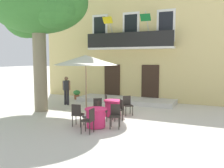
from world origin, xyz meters
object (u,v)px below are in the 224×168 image
object	(u,v)px
cafe_chair_middle_3	(119,108)
ground_planter_left	(77,94)
cafe_chair_middle_0	(128,104)
cafe_chair_middle_1	(108,102)
cafe_umbrella	(86,60)
cafe_chair_near_tree_3	(100,110)
cafe_table_near_tree	(96,118)
cafe_chair_middle_2	(97,106)
cafe_chair_near_tree_0	(77,114)
cafe_chair_near_tree_1	(89,119)
cafe_table_middle	(113,108)
cafe_chair_near_tree_2	(115,114)
plane_tree	(37,6)
pedestrian_near_entrance	(66,89)

from	to	relation	value
cafe_chair_middle_3	ground_planter_left	distance (m)	6.03
cafe_chair_middle_3	ground_planter_left	xyz separation A→B (m)	(-4.62, 3.87, -0.19)
cafe_chair_middle_0	cafe_chair_middle_1	size ratio (longest dim) A/B	1.00
cafe_chair_middle_0	cafe_chair_middle_1	bearing A→B (deg)	178.86
cafe_chair_middle_3	cafe_umbrella	xyz separation A→B (m)	(-1.63, -0.03, 2.08)
cafe_umbrella	cafe_chair_near_tree_3	bearing A→B (deg)	-31.59
cafe_table_near_tree	ground_planter_left	size ratio (longest dim) A/B	1.42
cafe_chair_near_tree_3	cafe_chair_middle_2	distance (m)	0.84
cafe_chair_near_tree_0	cafe_chair_near_tree_1	xyz separation A→B (m)	(0.86, -0.56, 0.00)
cafe_chair_middle_1	ground_planter_left	size ratio (longest dim) A/B	1.49
cafe_chair_near_tree_1	cafe_chair_middle_2	distance (m)	2.30
cafe_table_middle	cafe_chair_near_tree_3	bearing A→B (deg)	-93.13
cafe_chair_middle_2	ground_planter_left	distance (m)	5.23
cafe_chair_middle_3	cafe_chair_near_tree_2	bearing A→B (deg)	-75.72
plane_tree	cafe_chair_near_tree_0	size ratio (longest dim) A/B	7.67
plane_tree	cafe_chair_near_tree_3	bearing A→B (deg)	-12.29
cafe_chair_middle_2	cafe_chair_middle_3	world-z (taller)	same
cafe_chair_near_tree_2	cafe_table_near_tree	bearing A→B (deg)	-157.28
cafe_umbrella	cafe_chair_middle_3	bearing A→B (deg)	1.19
cafe_chair_middle_0	cafe_chair_middle_2	world-z (taller)	same
cafe_chair_near_tree_1	cafe_chair_near_tree_2	world-z (taller)	same
cafe_chair_near_tree_3	cafe_chair_middle_2	size ratio (longest dim) A/B	1.00
plane_tree	cafe_chair_near_tree_3	xyz separation A→B (m)	(3.89, -0.85, -4.77)
cafe_table_near_tree	cafe_chair_near_tree_0	world-z (taller)	cafe_chair_near_tree_0
cafe_table_near_tree	cafe_chair_near_tree_3	world-z (taller)	cafe_chair_near_tree_3
cafe_chair_near_tree_1	pedestrian_near_entrance	bearing A→B (deg)	132.82
cafe_chair_near_tree_2	pedestrian_near_entrance	bearing A→B (deg)	144.82
cafe_chair_near_tree_1	cafe_chair_near_tree_3	distance (m)	1.51
cafe_umbrella	ground_planter_left	size ratio (longest dim) A/B	4.75
cafe_chair_near_tree_3	cafe_chair_middle_0	world-z (taller)	same
plane_tree	cafe_chair_near_tree_2	bearing A→B (deg)	-15.09
pedestrian_near_entrance	ground_planter_left	bearing A→B (deg)	104.71
ground_planter_left	cafe_table_middle	bearing A→B (deg)	-39.28
cafe_chair_near_tree_3	cafe_chair_middle_3	distance (m)	0.90
cafe_chair_near_tree_3	cafe_table_middle	distance (m)	1.21
cafe_table_near_tree	cafe_chair_near_tree_0	bearing A→B (deg)	-165.70
cafe_chair_near_tree_1	cafe_chair_near_tree_0	bearing A→B (deg)	146.92
cafe_chair_middle_0	pedestrian_near_entrance	world-z (taller)	pedestrian_near_entrance
cafe_chair_near_tree_3	cafe_umbrella	xyz separation A→B (m)	(-1.03, 0.63, 2.08)
cafe_chair_middle_0	pedestrian_near_entrance	xyz separation A→B (m)	(-4.12, 0.93, 0.40)
cafe_table_near_tree	cafe_chair_middle_2	distance (m)	1.57
cafe_umbrella	ground_planter_left	distance (m)	5.41
plane_tree	cafe_chair_middle_3	world-z (taller)	plane_tree
cafe_chair_near_tree_0	cafe_chair_middle_3	world-z (taller)	same
cafe_chair_near_tree_0	cafe_chair_middle_0	distance (m)	2.89
cafe_chair_near_tree_1	plane_tree	bearing A→B (deg)	151.06
cafe_table_middle	cafe_chair_middle_0	bearing A→B (deg)	45.26
plane_tree	cafe_chair_middle_2	bearing A→B (deg)	-2.69
cafe_table_middle	cafe_chair_middle_2	xyz separation A→B (m)	(-0.55, -0.51, 0.14)
cafe_chair_near_tree_0	cafe_umbrella	xyz separation A→B (m)	(-0.49, 1.55, 2.08)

